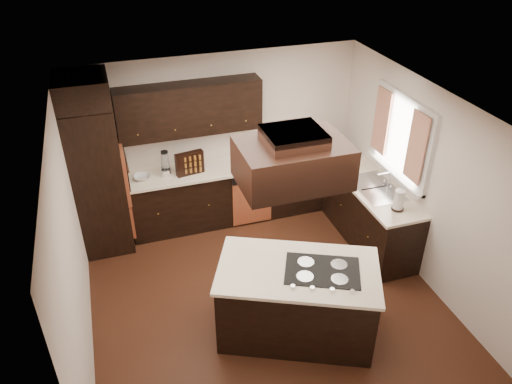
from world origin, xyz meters
TOP-DOWN VIEW (x-y plane):
  - floor at (0.00, 0.00)m, footprint 4.20×4.20m
  - ceiling at (0.00, 0.00)m, footprint 4.20×4.20m
  - wall_back at (0.00, 2.11)m, footprint 4.20×0.02m
  - wall_front at (0.00, -2.11)m, footprint 4.20×0.02m
  - wall_left at (-2.11, 0.00)m, footprint 0.02×4.20m
  - wall_right at (2.11, 0.00)m, footprint 0.02×4.20m
  - oven_column at (-1.78, 1.71)m, footprint 0.65×0.75m
  - wall_oven_face at (-1.43, 1.71)m, footprint 0.05×0.62m
  - base_cabinets_back at (0.03, 1.80)m, footprint 2.93×0.60m
  - base_cabinets_right at (1.80, 0.90)m, footprint 0.60×2.40m
  - countertop_back at (0.03, 1.79)m, footprint 2.93×0.63m
  - countertop_right at (1.79, 0.90)m, footprint 0.63×2.40m
  - upper_cabinets at (-0.43, 1.93)m, footprint 2.00×0.34m
  - dishwasher_front at (0.33, 1.50)m, footprint 0.60×0.05m
  - window_frame at (2.07, 0.55)m, footprint 0.06×1.32m
  - window_pane at (2.10, 0.55)m, footprint 0.00×1.20m
  - curtain_left at (2.01, 0.13)m, footprint 0.02×0.34m
  - curtain_right at (2.01, 0.97)m, footprint 0.02×0.34m
  - sink_rim at (1.80, 0.55)m, footprint 0.52×0.84m
  - island at (0.17, -0.69)m, footprint 1.91×1.54m
  - island_top at (0.17, -0.69)m, footprint 1.99×1.62m
  - cooktop at (0.40, -0.79)m, footprint 0.94×0.81m
  - range_hood at (0.10, -0.55)m, footprint 1.05×0.72m
  - hood_duct at (0.10, -0.55)m, footprint 0.55×0.50m
  - blender_base at (-0.86, 1.77)m, footprint 0.15×0.15m
  - blender_pitcher at (-0.86, 1.77)m, footprint 0.13×0.13m
  - spice_rack at (-0.53, 1.72)m, footprint 0.41×0.17m
  - mixing_bowl at (-1.20, 1.77)m, footprint 0.27×0.27m
  - soap_bottle at (1.71, 1.04)m, footprint 0.12×0.12m
  - paper_towel at (1.80, -0.00)m, footprint 0.15×0.15m

SIDE VIEW (x-z plane):
  - floor at x=0.00m, z-range -0.02..0.00m
  - dishwasher_front at x=0.33m, z-range 0.04..0.76m
  - base_cabinets_back at x=0.03m, z-range 0.00..0.88m
  - base_cabinets_right at x=1.80m, z-range 0.00..0.88m
  - island at x=0.17m, z-range 0.00..0.88m
  - countertop_back at x=0.03m, z-range 0.88..0.92m
  - countertop_right at x=1.79m, z-range 0.88..0.92m
  - island_top at x=0.17m, z-range 0.88..0.92m
  - sink_rim at x=1.80m, z-range 0.92..0.93m
  - cooktop at x=0.40m, z-range 0.92..0.93m
  - mixing_bowl at x=-1.20m, z-range 0.92..0.98m
  - blender_base at x=-0.86m, z-range 0.92..1.02m
  - soap_bottle at x=1.71m, z-range 0.92..1.13m
  - paper_towel at x=1.80m, z-range 0.92..1.20m
  - oven_column at x=-1.78m, z-range 0.00..2.12m
  - spice_rack at x=-0.53m, z-range 0.92..1.26m
  - wall_oven_face at x=-1.43m, z-range 0.73..1.51m
  - blender_pitcher at x=-0.86m, z-range 1.02..1.28m
  - wall_back at x=0.00m, z-range 0.00..2.50m
  - wall_front at x=0.00m, z-range 0.00..2.50m
  - wall_left at x=-2.11m, z-range 0.00..2.50m
  - wall_right at x=2.11m, z-range 0.00..2.50m
  - window_frame at x=2.07m, z-range 1.09..2.21m
  - window_pane at x=2.10m, z-range 1.15..2.15m
  - curtain_left at x=2.01m, z-range 1.25..2.15m
  - curtain_right at x=2.01m, z-range 1.25..2.15m
  - upper_cabinets at x=-0.43m, z-range 1.45..2.17m
  - range_hood at x=0.10m, z-range 1.95..2.37m
  - hood_duct at x=0.10m, z-range 2.37..2.50m
  - ceiling at x=0.00m, z-range 2.50..2.52m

